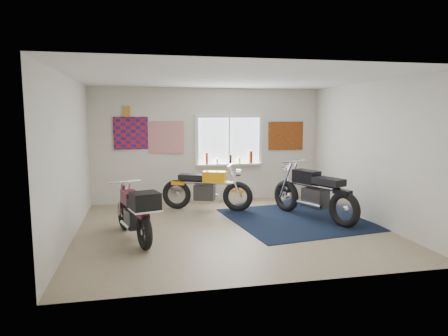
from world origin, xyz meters
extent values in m
plane|color=#9E896B|center=(0.00, 0.00, 0.00)|extent=(5.50, 5.50, 0.00)
plane|color=white|center=(0.00, 0.00, 2.70)|extent=(5.50, 5.50, 0.00)
plane|color=silver|center=(0.00, 2.50, 1.35)|extent=(5.50, 0.00, 5.50)
plane|color=silver|center=(0.00, -2.50, 1.35)|extent=(5.50, 0.00, 5.50)
plane|color=silver|center=(-2.75, 0.00, 1.35)|extent=(0.00, 5.00, 5.00)
plane|color=silver|center=(2.75, 0.00, 1.35)|extent=(0.00, 5.00, 5.00)
cube|color=black|center=(1.40, 0.34, 0.01)|extent=(2.83, 2.91, 0.01)
cube|color=white|center=(0.50, 2.48, 1.45)|extent=(1.50, 0.02, 1.10)
cube|color=white|center=(0.50, 2.47, 2.04)|extent=(1.66, 0.06, 0.08)
cube|color=white|center=(0.50, 2.47, 0.86)|extent=(1.66, 0.06, 0.08)
cube|color=white|center=(-0.29, 2.47, 1.45)|extent=(0.08, 0.06, 1.10)
cube|color=white|center=(1.29, 2.47, 1.45)|extent=(0.08, 0.06, 1.10)
cube|color=white|center=(0.50, 2.47, 1.45)|extent=(0.04, 0.06, 1.10)
cube|color=white|center=(0.50, 2.41, 0.88)|extent=(1.60, 0.16, 0.04)
cylinder|color=maroon|center=(-0.06, 2.40, 1.04)|extent=(0.07, 0.07, 0.28)
cylinder|color=silver|center=(0.19, 2.40, 0.96)|extent=(0.06, 0.06, 0.12)
cylinder|color=black|center=(0.52, 2.40, 1.01)|extent=(0.06, 0.06, 0.22)
cylinder|color=gold|center=(0.75, 2.40, 0.97)|extent=(0.05, 0.05, 0.14)
cylinder|color=maroon|center=(1.03, 2.40, 1.05)|extent=(0.09, 0.09, 0.30)
plane|color=red|center=(-1.70, 2.48, 1.65)|extent=(1.00, 0.07, 1.00)
plane|color=red|center=(-1.05, 2.46, 1.55)|extent=(0.90, 0.09, 0.90)
cube|color=#AE7C31|center=(-1.90, 2.48, 2.15)|extent=(0.18, 0.02, 0.24)
cube|color=#A54C14|center=(1.95, 2.48, 1.55)|extent=(0.90, 0.03, 0.70)
torus|color=black|center=(0.42, 1.25, 0.32)|extent=(0.65, 0.36, 0.65)
torus|color=black|center=(-0.85, 1.75, 0.32)|extent=(0.65, 0.36, 0.65)
cylinder|color=silver|center=(0.42, 1.25, 0.32)|extent=(0.14, 0.13, 0.11)
cylinder|color=silver|center=(-0.85, 1.75, 0.32)|extent=(0.14, 0.13, 0.11)
cylinder|color=silver|center=(-0.21, 1.50, 0.60)|extent=(1.17, 0.53, 0.09)
cube|color=#2E2D30|center=(-0.26, 1.52, 0.39)|extent=(0.51, 0.41, 0.33)
cylinder|color=silver|center=(-0.20, 1.66, 0.29)|extent=(0.52, 0.26, 0.07)
cube|color=#FFA10D|center=(-0.05, 1.44, 0.74)|extent=(0.55, 0.41, 0.23)
cube|color=black|center=(-0.53, 1.62, 0.72)|extent=(0.60, 0.45, 0.12)
cube|color=#FFA10D|center=(-0.80, 1.73, 0.58)|extent=(0.33, 0.25, 0.08)
cube|color=#FFA10D|center=(0.42, 1.25, 0.44)|extent=(0.30, 0.23, 0.05)
cylinder|color=silver|center=(0.26, 1.31, 0.99)|extent=(0.25, 0.58, 0.04)
cylinder|color=silver|center=(0.44, 1.24, 0.84)|extent=(0.15, 0.18, 0.16)
torus|color=black|center=(1.45, 1.04, 0.34)|extent=(0.40, 0.68, 0.68)
torus|color=black|center=(2.05, -0.35, 0.34)|extent=(0.40, 0.68, 0.68)
cylinder|color=silver|center=(1.45, 1.04, 0.34)|extent=(0.15, 0.15, 0.12)
cylinder|color=silver|center=(2.05, -0.35, 0.34)|extent=(0.15, 0.15, 0.12)
cylinder|color=silver|center=(1.75, 0.34, 0.67)|extent=(0.64, 1.29, 0.10)
cube|color=#2E2D30|center=(1.77, 0.29, 0.43)|extent=(0.47, 0.57, 0.37)
cylinder|color=silver|center=(1.61, 0.22, 0.33)|extent=(0.31, 0.58, 0.08)
cube|color=black|center=(1.67, 0.52, 0.83)|extent=(0.48, 0.61, 0.26)
cube|color=black|center=(1.90, -0.01, 0.80)|extent=(0.52, 0.67, 0.13)
cube|color=black|center=(2.03, -0.30, 0.65)|extent=(0.29, 0.37, 0.09)
cube|color=black|center=(1.45, 1.04, 0.47)|extent=(0.26, 0.34, 0.05)
cylinder|color=silver|center=(1.52, 0.86, 1.11)|extent=(0.63, 0.31, 0.04)
cylinder|color=silver|center=(1.44, 1.06, 0.93)|extent=(0.20, 0.17, 0.17)
torus|color=black|center=(-1.92, 0.31, 0.28)|extent=(0.27, 0.59, 0.58)
torus|color=black|center=(-1.58, -0.88, 0.28)|extent=(0.27, 0.59, 0.58)
cylinder|color=silver|center=(-1.92, 0.31, 0.28)|extent=(0.11, 0.12, 0.10)
cylinder|color=silver|center=(-1.58, -0.88, 0.28)|extent=(0.11, 0.12, 0.10)
cylinder|color=silver|center=(-1.75, -0.28, 0.55)|extent=(0.39, 1.10, 0.08)
cube|color=#2E2D30|center=(-1.74, -0.32, 0.35)|extent=(0.35, 0.45, 0.30)
cylinder|color=silver|center=(-1.87, -0.36, 0.27)|extent=(0.20, 0.49, 0.06)
cube|color=#3E0A13|center=(-1.79, -0.13, 0.67)|extent=(0.35, 0.49, 0.21)
cube|color=black|center=(-1.66, -0.58, 0.66)|extent=(0.38, 0.54, 0.11)
cube|color=#3E0A13|center=(-1.59, -0.84, 0.53)|extent=(0.21, 0.30, 0.07)
cube|color=#3E0A13|center=(-1.92, 0.31, 0.39)|extent=(0.19, 0.27, 0.04)
cylinder|color=silver|center=(-1.88, 0.16, 0.90)|extent=(0.54, 0.18, 0.03)
cylinder|color=silver|center=(-1.93, 0.33, 0.76)|extent=(0.16, 0.12, 0.14)
cube|color=black|center=(-1.55, -0.96, 0.78)|extent=(0.49, 0.47, 0.27)
camera|label=1|loc=(-1.59, -6.94, 2.06)|focal=32.00mm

